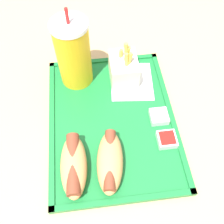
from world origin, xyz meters
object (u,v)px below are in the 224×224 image
at_px(soda_cup, 73,54).
at_px(hot_dog_far, 74,165).
at_px(sauce_cup_mayo, 159,116).
at_px(sauce_cup_ketchup, 167,139).
at_px(hot_dog_near, 110,161).
at_px(fries_carton, 124,69).

height_order(soda_cup, hot_dog_far, soda_cup).
relative_size(sauce_cup_mayo, sauce_cup_ketchup, 1.00).
relative_size(hot_dog_far, sauce_cup_ketchup, 3.38).
bearing_deg(sauce_cup_mayo, soda_cup, 51.18).
xyz_separation_m(soda_cup, hot_dog_near, (-0.24, -0.05, -0.06)).
height_order(hot_dog_near, fries_carton, fries_carton).
xyz_separation_m(hot_dog_far, sauce_cup_ketchup, (0.04, -0.20, -0.02)).
height_order(hot_dog_far, sauce_cup_mayo, hot_dog_far).
xyz_separation_m(soda_cup, fries_carton, (-0.01, -0.12, -0.05)).
bearing_deg(sauce_cup_mayo, hot_dog_far, 117.21).
distance_m(soda_cup, sauce_cup_mayo, 0.24).
bearing_deg(fries_carton, sauce_cup_mayo, -153.91).
relative_size(hot_dog_near, sauce_cup_ketchup, 3.49).
relative_size(soda_cup, hot_dog_near, 1.46).
relative_size(fries_carton, sauce_cup_mayo, 2.90).
xyz_separation_m(hot_dog_near, sauce_cup_ketchup, (0.04, -0.13, -0.02)).
bearing_deg(fries_carton, hot_dog_near, 165.18).
relative_size(hot_dog_near, sauce_cup_mayo, 3.49).
distance_m(soda_cup, hot_dog_far, 0.25).
bearing_deg(sauce_cup_mayo, hot_dog_near, 129.05).
bearing_deg(soda_cup, hot_dog_near, -167.43).
bearing_deg(soda_cup, sauce_cup_mayo, -128.82).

